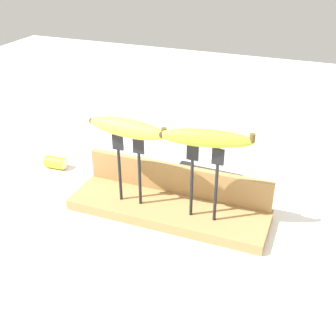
% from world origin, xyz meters
% --- Properties ---
extents(ground_plane, '(3.00, 3.00, 0.00)m').
position_xyz_m(ground_plane, '(0.00, 0.00, 0.00)').
color(ground_plane, silver).
extents(wooden_board, '(0.47, 0.14, 0.03)m').
position_xyz_m(wooden_board, '(0.00, 0.00, 0.01)').
color(wooden_board, '#A87F4C').
rests_on(wooden_board, ground).
extents(board_backstop, '(0.46, 0.02, 0.07)m').
position_xyz_m(board_backstop, '(0.00, 0.06, 0.06)').
color(board_backstop, '#A87F4C').
rests_on(board_backstop, wooden_board).
extents(fork_stand_left, '(0.08, 0.01, 0.17)m').
position_xyz_m(fork_stand_left, '(-0.09, -0.02, 0.13)').
color(fork_stand_left, black).
rests_on(fork_stand_left, wooden_board).
extents(fork_stand_right, '(0.08, 0.01, 0.18)m').
position_xyz_m(fork_stand_right, '(0.09, -0.02, 0.13)').
color(fork_stand_right, black).
rests_on(fork_stand_right, wooden_board).
extents(banana_raised_left, '(0.20, 0.06, 0.04)m').
position_xyz_m(banana_raised_left, '(-0.09, -0.02, 0.21)').
color(banana_raised_left, '#DBD147').
rests_on(banana_raised_left, fork_stand_left).
extents(banana_raised_right, '(0.20, 0.07, 0.04)m').
position_xyz_m(banana_raised_right, '(0.09, -0.02, 0.22)').
color(banana_raised_right, '#B2C138').
rests_on(banana_raised_right, fork_stand_right).
extents(fork_fallen_near, '(0.18, 0.03, 0.01)m').
position_xyz_m(fork_fallen_near, '(0.01, 0.24, 0.00)').
color(fork_fallen_near, black).
rests_on(fork_fallen_near, ground).
extents(banana_chunk_near, '(0.06, 0.04, 0.03)m').
position_xyz_m(banana_chunk_near, '(-0.37, 0.09, 0.02)').
color(banana_chunk_near, yellow).
rests_on(banana_chunk_near, ground).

